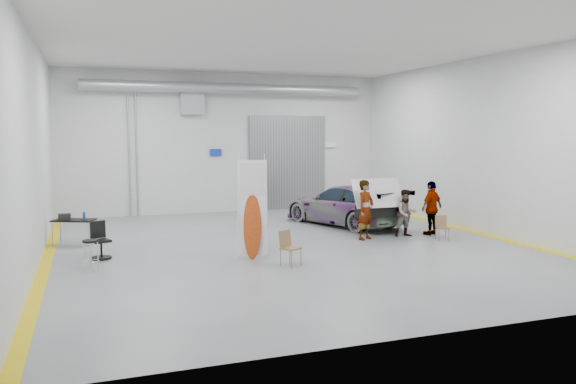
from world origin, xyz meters
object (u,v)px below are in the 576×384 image
object	(u,v)px
person_b	(406,213)
person_c	(432,208)
folding_chair_far	(442,233)
work_table	(71,220)
surfboard_display	(255,217)
folding_chair_near	(291,255)
shop_stool	(91,256)
person_a	(366,210)
office_chair	(101,243)
sedan_car	(345,205)

from	to	relation	value
person_b	person_c	bearing A→B (deg)	4.12
folding_chair_far	work_table	world-z (taller)	work_table
surfboard_display	folding_chair_near	bearing A→B (deg)	-41.82
folding_chair_near	folding_chair_far	xyz separation A→B (m)	(5.79, 1.66, -0.04)
shop_stool	surfboard_display	bearing A→B (deg)	-1.29
folding_chair_near	shop_stool	bearing A→B (deg)	136.85
surfboard_display	folding_chair_near	distance (m)	1.54
person_a	folding_chair_near	distance (m)	4.44
person_a	shop_stool	xyz separation A→B (m)	(-8.40, -1.42, -0.58)
folding_chair_near	office_chair	xyz separation A→B (m)	(-4.60, 2.56, 0.16)
sedan_car	office_chair	bearing A→B (deg)	-0.69
person_a	work_table	xyz separation A→B (m)	(-8.93, 2.27, -0.19)
person_c	surfboard_display	bearing A→B (deg)	-9.80
sedan_car	folding_chair_near	xyz separation A→B (m)	(-4.16, -5.50, -0.46)
person_c	work_table	distance (m)	11.64
folding_chair_near	office_chair	bearing A→B (deg)	121.47
person_a	person_b	bearing A→B (deg)	-27.62
sedan_car	person_b	bearing A→B (deg)	87.53
person_b	office_chair	distance (m)	9.63
person_c	shop_stool	xyz separation A→B (m)	(-10.89, -1.42, -0.53)
person_b	person_c	xyz separation A→B (m)	(0.99, 0.00, 0.13)
surfboard_display	shop_stool	bearing A→B (deg)	-163.13
person_b	shop_stool	distance (m)	10.01
office_chair	sedan_car	bearing A→B (deg)	-1.42
person_b	folding_chair_near	size ratio (longest dim) A/B	1.73
work_table	surfboard_display	bearing A→B (deg)	-38.46
person_b	folding_chair_far	size ratio (longest dim) A/B	2.01
shop_stool	office_chair	size ratio (longest dim) A/B	0.77
work_table	office_chair	bearing A→B (deg)	-70.92
sedan_car	person_a	distance (m)	2.96
folding_chair_near	shop_stool	xyz separation A→B (m)	(-4.87, 1.19, 0.10)
person_c	folding_chair_far	distance (m)	1.19
sedan_car	person_b	world-z (taller)	person_b
folding_chair_near	folding_chair_far	bearing A→B (deg)	-13.43
work_table	office_chair	world-z (taller)	office_chair
folding_chair_far	office_chair	distance (m)	10.42
person_a	office_chair	size ratio (longest dim) A/B	1.92
surfboard_display	shop_stool	distance (m)	4.31
folding_chair_near	work_table	size ratio (longest dim) A/B	0.66
office_chair	person_a	bearing A→B (deg)	-19.56
person_c	office_chair	distance (m)	10.63
person_c	surfboard_display	xyz separation A→B (m)	(-6.65, -1.52, 0.25)
shop_stool	office_chair	distance (m)	1.40
surfboard_display	folding_chair_near	world-z (taller)	surfboard_display
sedan_car	person_b	size ratio (longest dim) A/B	3.28
surfboard_display	work_table	world-z (taller)	surfboard_display
person_c	surfboard_display	size ratio (longest dim) A/B	0.64
sedan_car	person_a	size ratio (longest dim) A/B	2.67
sedan_car	person_a	xyz separation A→B (m)	(-0.64, -2.88, 0.22)
person_b	office_chair	xyz separation A→B (m)	(-9.63, -0.06, -0.34)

